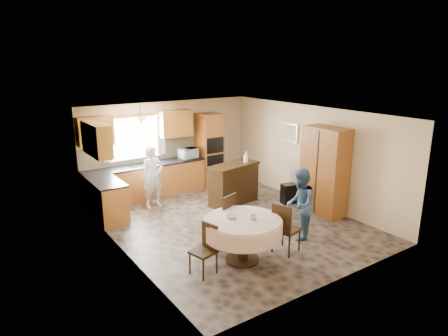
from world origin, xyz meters
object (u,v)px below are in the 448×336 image
oven_tower (210,150)px  person_sink (153,177)px  sideboard (234,185)px  cupboard (325,171)px  chair_right (284,226)px  chair_left (206,246)px  chair_back (225,217)px  dining_table (243,228)px  person_dining (300,204)px

oven_tower → person_sink: size_ratio=1.36×
oven_tower → sideboard: oven_tower is taller
oven_tower → person_sink: 2.29m
cupboard → chair_right: cupboard is taller
chair_left → chair_back: chair_back is taller
chair_left → person_sink: bearing=156.7°
sideboard → dining_table: size_ratio=0.96×
cupboard → chair_back: cupboard is taller
oven_tower → chair_back: bearing=-118.0°
dining_table → chair_right: chair_right is taller
chair_left → person_sink: 3.52m
cupboard → person_dining: size_ratio=1.41×
chair_right → chair_back: bearing=20.6°
cupboard → chair_left: bearing=-168.0°
chair_back → person_dining: size_ratio=0.72×
cupboard → person_dining: bearing=-154.4°
chair_back → oven_tower: bearing=-138.5°
oven_tower → person_sink: oven_tower is taller
oven_tower → cupboard: (1.07, -3.41, -0.01)m
sideboard → cupboard: cupboard is taller
cupboard → person_dining: cupboard is taller
chair_back → chair_right: size_ratio=1.06×
cupboard → chair_left: cupboard is taller
dining_table → chair_left: (-0.77, 0.02, -0.15)m
chair_right → sideboard: bearing=-32.2°
chair_right → cupboard: bearing=-80.6°
oven_tower → chair_back: size_ratio=1.99×
cupboard → chair_left: size_ratio=2.37×
sideboard → chair_right: (-0.81, -2.77, 0.06)m
dining_table → person_sink: person_sink is taller
chair_right → person_sink: bearing=-0.8°
dining_table → person_sink: bearing=92.8°
chair_right → person_dining: bearing=-81.4°
cupboard → oven_tower: bearing=107.4°
oven_tower → chair_right: 4.62m
dining_table → person_dining: person_dining is taller
oven_tower → sideboard: 1.80m
oven_tower → dining_table: size_ratio=1.47×
oven_tower → sideboard: (-0.33, -1.68, -0.57)m
chair_back → cupboard: bearing=161.2°
sideboard → chair_back: size_ratio=1.30×
sideboard → chair_left: 3.49m
oven_tower → chair_back: oven_tower is taller
sideboard → chair_left: (-2.40, -2.53, -0.00)m
dining_table → person_dining: 1.55m
dining_table → chair_left: chair_left is taller
oven_tower → cupboard: 3.57m
cupboard → chair_right: bearing=-154.7°
chair_left → person_dining: bearing=78.8°
chair_back → person_sink: person_sink is taller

